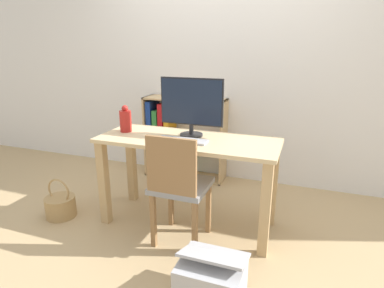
% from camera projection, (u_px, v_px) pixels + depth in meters
% --- Properties ---
extents(ground_plane, '(10.00, 10.00, 0.00)m').
position_uv_depth(ground_plane, '(188.00, 222.00, 2.74)').
color(ground_plane, tan).
extents(wall_back, '(8.00, 0.05, 2.60)m').
position_uv_depth(wall_back, '(225.00, 60.00, 3.35)').
color(wall_back, white).
rests_on(wall_back, ground_plane).
extents(desk, '(1.43, 0.56, 0.75)m').
position_uv_depth(desk, '(188.00, 157.00, 2.56)').
color(desk, '#D8BC8C').
rests_on(desk, ground_plane).
extents(monitor, '(0.52, 0.18, 0.46)m').
position_uv_depth(monitor, '(191.00, 104.00, 2.52)').
color(monitor, '#232326').
rests_on(monitor, desk).
extents(keyboard, '(0.39, 0.13, 0.02)m').
position_uv_depth(keyboard, '(182.00, 140.00, 2.44)').
color(keyboard, '#B2B2B7').
rests_on(keyboard, desk).
extents(vase, '(0.10, 0.10, 0.23)m').
position_uv_depth(vase, '(126.00, 120.00, 2.69)').
color(vase, '#B2231E').
rests_on(vase, desk).
extents(chair, '(0.40, 0.40, 0.87)m').
position_uv_depth(chair, '(178.00, 185.00, 2.31)').
color(chair, gray).
rests_on(chair, ground_plane).
extents(bookshelf, '(0.90, 0.28, 0.90)m').
position_uv_depth(bookshelf, '(172.00, 141.00, 3.64)').
color(bookshelf, tan).
rests_on(bookshelf, ground_plane).
extents(basket, '(0.26, 0.26, 0.36)m').
position_uv_depth(basket, '(61.00, 206.00, 2.81)').
color(basket, tan).
rests_on(basket, ground_plane).
extents(storage_box, '(0.38, 0.38, 0.34)m').
position_uv_depth(storage_box, '(212.00, 280.00, 1.86)').
color(storage_box, '#B2B2B7').
rests_on(storage_box, ground_plane).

